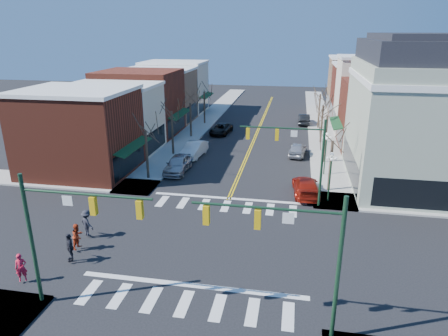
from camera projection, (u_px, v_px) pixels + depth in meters
The scene contains 36 objects.
ground at pixel (209, 244), 26.66m from camera, with size 160.00×160.00×0.00m, color black.
sidewalk_left at pixel (173, 151), 46.70m from camera, with size 3.50×70.00×0.15m, color #9E9B93.
sidewalk_right at pixel (326, 160), 43.73m from camera, with size 3.50×70.00×0.15m, color #9E9B93.
bldg_left_brick_a at pixel (80, 133), 38.89m from camera, with size 10.00×8.50×8.00m, color maroon.
bldg_left_stucco_a at pixel (114, 119), 46.17m from camera, with size 10.00×7.00×7.50m, color beige.
bldg_left_brick_b at pixel (140, 103), 53.44m from camera, with size 10.00×9.00×8.50m, color maroon.
bldg_left_tan at pixel (160, 96), 61.22m from camera, with size 10.00×7.50×7.80m, color #9B7555.
bldg_left_stucco_b at pixel (175, 88), 68.35m from camera, with size 10.00×8.00×8.20m, color beige.
bldg_right_brick_a at pixel (385, 116), 46.63m from camera, with size 10.00×8.50×8.00m, color maroon.
bldg_right_stucco at pixel (375, 97), 53.50m from camera, with size 10.00×7.00×10.00m, color beige.
bldg_right_brick_b at pixel (366, 94), 60.71m from camera, with size 10.00×8.00×8.50m, color maroon.
bldg_right_tan at pixel (359, 86), 68.06m from camera, with size 10.00×8.00×9.00m, color #9B7555.
victorian_corner at pixel (426, 113), 35.13m from camera, with size 12.25×14.25×13.30m.
traffic_mast_near_left at pixel (63, 225), 19.18m from camera, with size 6.60×0.28×7.20m.
traffic_mast_near_right at pixel (297, 246), 17.29m from camera, with size 6.60×0.28×7.20m.
traffic_mast_far_right at pixel (299, 150), 31.04m from camera, with size 6.60×0.28×7.20m.
lamppost_corner at pixel (331, 169), 32.19m from camera, with size 0.36×0.36×4.33m.
lamppost_midblock at pixel (326, 147), 38.22m from camera, with size 0.36×0.36×4.33m.
tree_left_a at pixel (147, 155), 37.52m from camera, with size 0.24×0.24×4.76m, color #382B21.
tree_left_b at pixel (172, 133), 44.91m from camera, with size 0.24×0.24×5.04m, color #382B21.
tree_left_c at pixel (191, 120), 52.42m from camera, with size 0.24×0.24×4.55m, color #382B21.
tree_left_d at pixel (204, 108), 59.79m from camera, with size 0.24×0.24×4.90m, color #382B21.
tree_right_a at pixel (330, 166), 34.69m from camera, with size 0.24×0.24×4.62m, color #382B21.
tree_right_b at pixel (325, 140), 42.03m from camera, with size 0.24×0.24×5.18m, color #382B21.
tree_right_c at pixel (322, 124), 49.52m from camera, with size 0.24×0.24×4.83m, color #382B21.
tree_right_d at pixel (319, 112), 56.93m from camera, with size 0.24×0.24×4.97m, color #382B21.
car_left_near at pixel (178, 164), 39.89m from camera, with size 2.01×4.99×1.70m, color #A3A2A7.
car_left_mid at pixel (194, 149), 44.81m from camera, with size 1.76×5.05×1.66m, color silver.
car_left_far at pixel (221, 129), 54.62m from camera, with size 2.26×4.90×1.36m, color black.
car_right_near at pixel (306, 186), 34.45m from camera, with size 2.12×5.22×1.51m, color maroon.
car_right_mid at pixel (298, 149), 45.15m from camera, with size 1.77×4.39×1.50m, color #B6B5BA.
car_right_far at pixel (304, 119), 60.21m from camera, with size 1.65×4.73×1.56m, color black.
pedestrian_red_a at pixel (21, 268), 22.31m from camera, with size 0.61×0.40×1.67m, color red.
pedestrian_red_b at pixel (78, 236), 25.65m from camera, with size 0.83×0.65×1.72m, color #AA2D12.
pedestrian_dark_a at pixel (70, 247), 24.27m from camera, with size 1.06×0.44×1.82m, color black.
pedestrian_dark_b at pixel (87, 223), 27.21m from camera, with size 1.22×0.70×1.88m, color black.
Camera 1 is at (5.19, -22.94, 13.59)m, focal length 32.00 mm.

